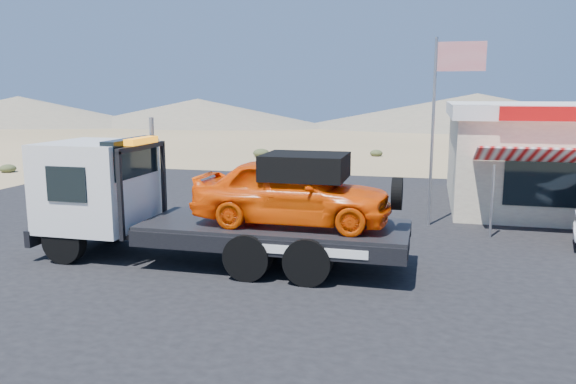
% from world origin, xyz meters
% --- Properties ---
extents(ground, '(120.00, 120.00, 0.00)m').
position_xyz_m(ground, '(0.00, 0.00, 0.00)').
color(ground, olive).
rests_on(ground, ground).
extents(asphalt_lot, '(32.00, 24.00, 0.02)m').
position_xyz_m(asphalt_lot, '(2.00, 3.00, 0.01)').
color(asphalt_lot, black).
rests_on(asphalt_lot, ground).
extents(tow_truck, '(9.44, 2.80, 3.15)m').
position_xyz_m(tow_truck, '(-0.78, -0.97, 1.70)').
color(tow_truck, black).
rests_on(tow_truck, asphalt_lot).
extents(flagpole, '(1.55, 0.10, 6.00)m').
position_xyz_m(flagpole, '(4.93, 4.50, 3.76)').
color(flagpole, '#99999E').
rests_on(flagpole, asphalt_lot).
extents(desert_scrub, '(24.84, 32.18, 0.74)m').
position_xyz_m(desert_scrub, '(-13.72, 9.62, 0.31)').
color(desert_scrub, '#394224').
rests_on(desert_scrub, ground).
extents(distant_hills, '(126.00, 48.00, 4.20)m').
position_xyz_m(distant_hills, '(-9.77, 55.14, 1.89)').
color(distant_hills, '#726B59').
rests_on(distant_hills, ground).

